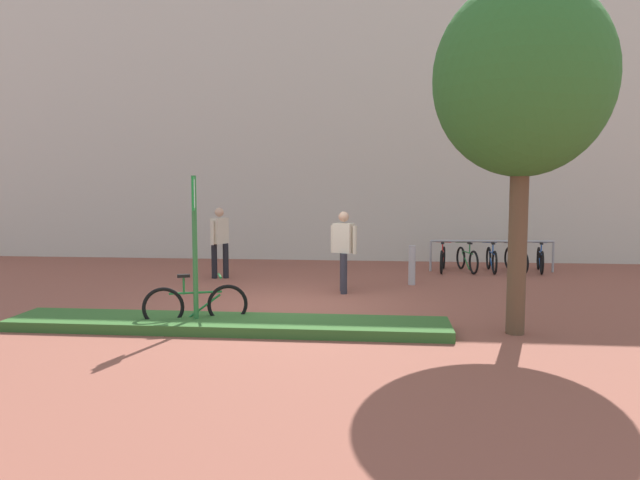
% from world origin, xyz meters
% --- Properties ---
extents(ground_plane, '(60.00, 60.00, 0.00)m').
position_xyz_m(ground_plane, '(0.00, 0.00, 0.00)').
color(ground_plane, brown).
extents(building_facade, '(28.00, 1.20, 10.00)m').
position_xyz_m(building_facade, '(0.00, 7.43, 5.00)').
color(building_facade, beige).
rests_on(building_facade, ground).
extents(planter_strip, '(7.00, 1.10, 0.16)m').
position_xyz_m(planter_strip, '(-0.74, -1.84, 0.08)').
color(planter_strip, '#336028').
rests_on(planter_strip, ground).
extents(tree_sidewalk, '(2.65, 2.65, 5.31)m').
position_xyz_m(tree_sidewalk, '(3.74, -1.68, 3.83)').
color(tree_sidewalk, brown).
rests_on(tree_sidewalk, ground).
extents(parking_sign_post, '(0.11, 0.36, 2.43)m').
position_xyz_m(parking_sign_post, '(-1.25, -1.84, 1.59)').
color(parking_sign_post, '#2D7238').
rests_on(parking_sign_post, ground).
extents(bike_at_sign, '(1.60, 0.65, 0.86)m').
position_xyz_m(bike_at_sign, '(-1.29, -1.69, 0.35)').
color(bike_at_sign, black).
rests_on(bike_at_sign, ground).
extents(bike_rack_cluster, '(3.21, 1.66, 0.83)m').
position_xyz_m(bike_rack_cluster, '(4.56, 4.93, 0.35)').
color(bike_rack_cluster, '#99999E').
rests_on(bike_rack_cluster, ground).
extents(bollard_steel, '(0.16, 0.16, 0.90)m').
position_xyz_m(bollard_steel, '(2.39, 2.69, 0.45)').
color(bollard_steel, '#ADADB2').
rests_on(bollard_steel, ground).
extents(person_shirt_blue, '(0.41, 0.55, 1.72)m').
position_xyz_m(person_shirt_blue, '(-2.21, 3.17, 0.98)').
color(person_shirt_blue, black).
rests_on(person_shirt_blue, ground).
extents(person_casual_tan, '(0.56, 0.49, 1.72)m').
position_xyz_m(person_casual_tan, '(0.90, 1.56, 0.98)').
color(person_casual_tan, '#2D2D38').
rests_on(person_casual_tan, ground).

